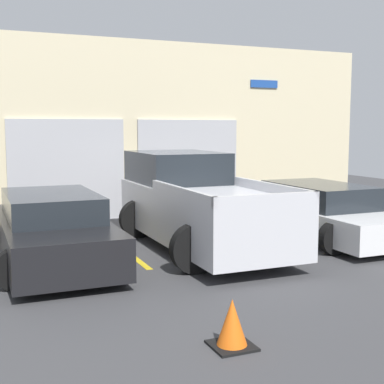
# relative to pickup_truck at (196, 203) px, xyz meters

# --- Properties ---
(ground_plane) EXTENTS (28.00, 28.00, 0.00)m
(ground_plane) POSITION_rel_pickup_truck_xyz_m (0.00, 1.07, -0.89)
(ground_plane) COLOR #3D3D3F
(shophouse_building) EXTENTS (14.21, 0.68, 4.77)m
(shophouse_building) POSITION_rel_pickup_truck_xyz_m (-0.01, 4.35, 1.46)
(shophouse_building) COLOR beige
(shophouse_building) RESTS_ON ground
(pickup_truck) EXTENTS (2.50, 5.12, 1.89)m
(pickup_truck) POSITION_rel_pickup_truck_xyz_m (0.00, 0.00, 0.00)
(pickup_truck) COLOR silver
(pickup_truck) RESTS_ON ground
(sedan_white) EXTENTS (2.15, 4.54, 1.19)m
(sedan_white) POSITION_rel_pickup_truck_xyz_m (2.91, -0.25, -0.32)
(sedan_white) COLOR white
(sedan_white) RESTS_ON ground
(sedan_side) EXTENTS (2.15, 4.47, 1.26)m
(sedan_side) POSITION_rel_pickup_truck_xyz_m (-2.91, -0.25, -0.29)
(sedan_side) COLOR black
(sedan_side) RESTS_ON ground
(parking_stripe_left) EXTENTS (0.12, 2.20, 0.01)m
(parking_stripe_left) POSITION_rel_pickup_truck_xyz_m (-1.45, -0.28, -0.88)
(parking_stripe_left) COLOR gold
(parking_stripe_left) RESTS_ON ground
(parking_stripe_centre) EXTENTS (0.12, 2.20, 0.01)m
(parking_stripe_centre) POSITION_rel_pickup_truck_xyz_m (1.45, -0.28, -0.88)
(parking_stripe_centre) COLOR gold
(parking_stripe_centre) RESTS_ON ground
(parking_stripe_right) EXTENTS (0.12, 2.20, 0.01)m
(parking_stripe_right) POSITION_rel_pickup_truck_xyz_m (4.36, -0.28, -0.88)
(parking_stripe_right) COLOR gold
(parking_stripe_right) RESTS_ON ground
(traffic_cone) EXTENTS (0.47, 0.47, 0.55)m
(traffic_cone) POSITION_rel_pickup_truck_xyz_m (-1.64, -4.82, -0.64)
(traffic_cone) COLOR black
(traffic_cone) RESTS_ON ground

